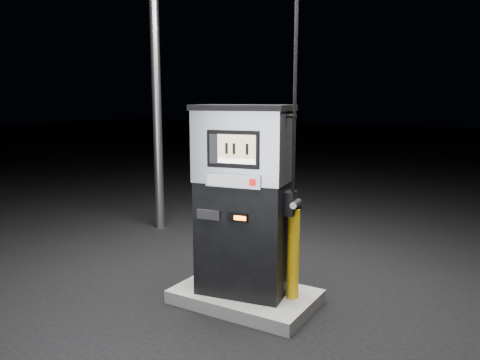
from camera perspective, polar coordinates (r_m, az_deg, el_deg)
The scene contains 5 objects.
ground at distance 5.65m, azimuth 0.65°, elevation -14.70°, with size 80.00×80.00×0.00m, color black.
pump_island at distance 5.62m, azimuth 0.65°, elevation -14.01°, with size 1.60×1.00×0.15m, color slate.
fuel_dispenser at distance 5.23m, azimuth 0.43°, elevation -2.30°, with size 1.22×0.79×4.43m.
bollard_left at distance 5.82m, azimuth -5.11°, elevation -8.22°, with size 0.11×0.11×0.79m, color yellow.
bollard_right at distance 5.26m, azimuth 6.50°, elevation -8.94°, with size 0.14×0.14×1.02m, color yellow.
Camera 1 is at (2.60, -4.44, 2.34)m, focal length 35.00 mm.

